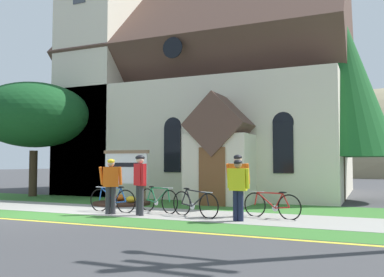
% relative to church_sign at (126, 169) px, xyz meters
% --- Properties ---
extents(ground, '(140.00, 140.00, 0.00)m').
position_rel_church_sign_xyz_m(ground, '(-0.22, 0.10, -1.31)').
color(ground, '#3D3D3F').
extents(sidewalk_slab, '(32.00, 2.53, 0.01)m').
position_rel_church_sign_xyz_m(sidewalk_slab, '(0.87, -2.01, -1.31)').
color(sidewalk_slab, '#99968E').
rests_on(sidewalk_slab, ground).
extents(grass_verge, '(32.00, 1.42, 0.01)m').
position_rel_church_sign_xyz_m(grass_verge, '(0.87, -3.98, -1.31)').
color(grass_verge, '#38722D').
rests_on(grass_verge, ground).
extents(church_lawn, '(24.00, 2.95, 0.01)m').
position_rel_church_sign_xyz_m(church_lawn, '(0.87, 0.73, -1.31)').
color(church_lawn, '#38722D').
rests_on(church_lawn, ground).
extents(curb_paint_stripe, '(28.00, 0.16, 0.01)m').
position_rel_church_sign_xyz_m(curb_paint_stripe, '(0.87, -4.84, -1.31)').
color(curb_paint_stripe, yellow).
rests_on(curb_paint_stripe, ground).
extents(church_building, '(13.66, 11.86, 13.97)m').
position_rel_church_sign_xyz_m(church_building, '(0.41, 6.84, 3.70)').
color(church_building, beige).
rests_on(church_building, ground).
extents(church_sign, '(1.91, 0.19, 2.01)m').
position_rel_church_sign_xyz_m(church_sign, '(0.00, 0.00, 0.00)').
color(church_sign, '#7F6047').
rests_on(church_sign, ground).
extents(flower_bed, '(2.11, 2.11, 0.34)m').
position_rel_church_sign_xyz_m(flower_bed, '(-0.01, -0.27, -1.23)').
color(flower_bed, '#382319').
rests_on(flower_bed, ground).
extents(bicycle_orange, '(1.69, 0.68, 0.82)m').
position_rel_church_sign_xyz_m(bicycle_orange, '(2.34, -1.80, -0.93)').
color(bicycle_orange, black).
rests_on(bicycle_orange, ground).
extents(bicycle_white, '(1.68, 0.64, 0.83)m').
position_rel_church_sign_xyz_m(bicycle_white, '(3.83, -2.37, -0.94)').
color(bicycle_white, black).
rests_on(bicycle_white, ground).
extents(bicycle_blue, '(1.73, 0.53, 0.77)m').
position_rel_church_sign_xyz_m(bicycle_blue, '(5.92, -1.77, -0.95)').
color(bicycle_blue, black).
rests_on(bicycle_blue, ground).
extents(bicycle_black, '(1.75, 0.13, 0.83)m').
position_rel_church_sign_xyz_m(bicycle_black, '(1.01, -2.34, -0.93)').
color(bicycle_black, black).
rests_on(bicycle_black, ground).
extents(cyclist_in_red_jersey, '(0.61, 0.42, 1.66)m').
position_rel_church_sign_xyz_m(cyclist_in_red_jersey, '(1.31, -2.87, -0.35)').
color(cyclist_in_red_jersey, '#2D2D33').
rests_on(cyclist_in_red_jersey, ground).
extents(cyclist_in_green_jersey, '(0.52, 0.53, 1.77)m').
position_rel_church_sign_xyz_m(cyclist_in_green_jersey, '(2.26, -2.77, -0.26)').
color(cyclist_in_green_jersey, '#2D2D33').
rests_on(cyclist_in_green_jersey, ground).
extents(cyclist_in_orange_jersey, '(0.64, 0.27, 1.63)m').
position_rel_church_sign_xyz_m(cyclist_in_orange_jersey, '(5.25, -2.75, -0.37)').
color(cyclist_in_orange_jersey, '#191E38').
rests_on(cyclist_in_orange_jersey, ground).
extents(cyclist_in_blue_jersey, '(0.69, 0.30, 1.77)m').
position_rel_church_sign_xyz_m(cyclist_in_blue_jersey, '(4.99, -1.92, -0.26)').
color(cyclist_in_blue_jersey, '#191E38').
rests_on(cyclist_in_blue_jersey, ground).
extents(roadside_conifer, '(4.30, 4.30, 8.15)m').
position_rel_church_sign_xyz_m(roadside_conifer, '(7.36, 4.53, 3.65)').
color(roadside_conifer, '#3D2D1E').
rests_on(roadside_conifer, ground).
extents(yard_deciduous_tree, '(5.19, 5.19, 5.26)m').
position_rel_church_sign_xyz_m(yard_deciduous_tree, '(-5.89, 1.33, 2.43)').
color(yard_deciduous_tree, '#3D2D1E').
rests_on(yard_deciduous_tree, ground).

